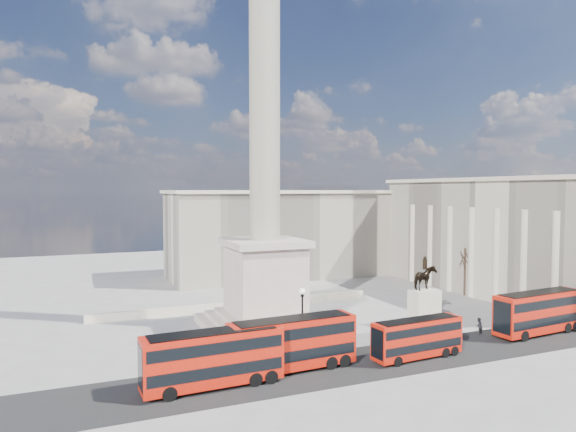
{
  "coord_description": "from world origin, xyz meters",
  "views": [
    {
      "loc": [
        -20.96,
        -51.96,
        16.69
      ],
      "look_at": [
        2.5,
        3.85,
        13.59
      ],
      "focal_mm": 32.0,
      "sensor_mm": 36.0,
      "label": 1
    }
  ],
  "objects_px": {
    "red_bus_a": "(214,358)",
    "pedestrian_walking": "(511,322)",
    "red_bus_b": "(293,343)",
    "equestrian_statue": "(424,303)",
    "red_bus_d": "(539,312)",
    "pedestrian_standing": "(479,326)",
    "pedestrian_crossing": "(334,329)",
    "victorian_lamp": "(302,318)",
    "nelsons_column": "(265,222)",
    "red_bus_c": "(418,338)"
  },
  "relations": [
    {
      "from": "red_bus_a",
      "to": "pedestrian_walking",
      "type": "height_order",
      "value": "red_bus_a"
    },
    {
      "from": "red_bus_b",
      "to": "equestrian_statue",
      "type": "height_order",
      "value": "equestrian_statue"
    },
    {
      "from": "red_bus_b",
      "to": "red_bus_d",
      "type": "distance_m",
      "value": 30.97
    },
    {
      "from": "pedestrian_standing",
      "to": "pedestrian_crossing",
      "type": "bearing_deg",
      "value": -37.42
    },
    {
      "from": "equestrian_statue",
      "to": "pedestrian_walking",
      "type": "bearing_deg",
      "value": -27.49
    },
    {
      "from": "red_bus_b",
      "to": "victorian_lamp",
      "type": "distance_m",
      "value": 3.62
    },
    {
      "from": "nelsons_column",
      "to": "equestrian_statue",
      "type": "bearing_deg",
      "value": -20.65
    },
    {
      "from": "equestrian_statue",
      "to": "pedestrian_crossing",
      "type": "height_order",
      "value": "equestrian_statue"
    },
    {
      "from": "red_bus_b",
      "to": "red_bus_c",
      "type": "xyz_separation_m",
      "value": [
        12.73,
        -1.6,
        -0.51
      ]
    },
    {
      "from": "pedestrian_crossing",
      "to": "pedestrian_standing",
      "type": "bearing_deg",
      "value": -160.87
    },
    {
      "from": "pedestrian_walking",
      "to": "victorian_lamp",
      "type": "bearing_deg",
      "value": 154.14
    },
    {
      "from": "victorian_lamp",
      "to": "red_bus_d",
      "type": "bearing_deg",
      "value": -4.9
    },
    {
      "from": "nelsons_column",
      "to": "pedestrian_standing",
      "type": "xyz_separation_m",
      "value": [
        22.12,
        -11.5,
        -11.97
      ]
    },
    {
      "from": "red_bus_d",
      "to": "pedestrian_crossing",
      "type": "relative_size",
      "value": 7.05
    },
    {
      "from": "pedestrian_walking",
      "to": "red_bus_b",
      "type": "bearing_deg",
      "value": 158.97
    },
    {
      "from": "red_bus_b",
      "to": "pedestrian_walking",
      "type": "height_order",
      "value": "red_bus_b"
    },
    {
      "from": "red_bus_a",
      "to": "pedestrian_standing",
      "type": "relative_size",
      "value": 6.33
    },
    {
      "from": "victorian_lamp",
      "to": "red_bus_b",
      "type": "bearing_deg",
      "value": -129.14
    },
    {
      "from": "red_bus_c",
      "to": "pedestrian_crossing",
      "type": "xyz_separation_m",
      "value": [
        -4.06,
        9.86,
        -1.19
      ]
    },
    {
      "from": "nelsons_column",
      "to": "red_bus_c",
      "type": "distance_m",
      "value": 21.78
    },
    {
      "from": "red_bus_b",
      "to": "equestrian_statue",
      "type": "bearing_deg",
      "value": 16.93
    },
    {
      "from": "pedestrian_walking",
      "to": "pedestrian_crossing",
      "type": "relative_size",
      "value": 1.06
    },
    {
      "from": "red_bus_c",
      "to": "victorian_lamp",
      "type": "relative_size",
      "value": 1.39
    },
    {
      "from": "red_bus_a",
      "to": "equestrian_statue",
      "type": "relative_size",
      "value": 1.38
    },
    {
      "from": "red_bus_a",
      "to": "pedestrian_standing",
      "type": "distance_m",
      "value": 32.66
    },
    {
      "from": "red_bus_a",
      "to": "pedestrian_walking",
      "type": "distance_m",
      "value": 37.57
    },
    {
      "from": "red_bus_d",
      "to": "pedestrian_crossing",
      "type": "xyz_separation_m",
      "value": [
        -22.3,
        8.22,
        -1.71
      ]
    },
    {
      "from": "pedestrian_crossing",
      "to": "red_bus_b",
      "type": "bearing_deg",
      "value": 81.75
    },
    {
      "from": "red_bus_a",
      "to": "pedestrian_walking",
      "type": "xyz_separation_m",
      "value": [
        37.33,
        3.92,
        -1.61
      ]
    },
    {
      "from": "red_bus_d",
      "to": "pedestrian_standing",
      "type": "distance_m",
      "value": 7.11
    },
    {
      "from": "victorian_lamp",
      "to": "equestrian_statue",
      "type": "distance_m",
      "value": 19.15
    },
    {
      "from": "nelsons_column",
      "to": "pedestrian_walking",
      "type": "bearing_deg",
      "value": -23.02
    },
    {
      "from": "red_bus_c",
      "to": "equestrian_statue",
      "type": "bearing_deg",
      "value": 45.75
    },
    {
      "from": "red_bus_d",
      "to": "victorian_lamp",
      "type": "distance_m",
      "value": 29.07
    },
    {
      "from": "red_bus_c",
      "to": "pedestrian_standing",
      "type": "height_order",
      "value": "red_bus_c"
    },
    {
      "from": "victorian_lamp",
      "to": "pedestrian_crossing",
      "type": "distance_m",
      "value": 9.36
    },
    {
      "from": "red_bus_b",
      "to": "pedestrian_standing",
      "type": "relative_size",
      "value": 6.46
    },
    {
      "from": "red_bus_b",
      "to": "pedestrian_walking",
      "type": "relative_size",
      "value": 6.64
    },
    {
      "from": "pedestrian_standing",
      "to": "pedestrian_crossing",
      "type": "xyz_separation_m",
      "value": [
        -15.95,
        5.49,
        -0.07
      ]
    },
    {
      "from": "red_bus_d",
      "to": "equestrian_statue",
      "type": "height_order",
      "value": "equestrian_statue"
    },
    {
      "from": "pedestrian_standing",
      "to": "victorian_lamp",
      "type": "bearing_deg",
      "value": -17.79
    },
    {
      "from": "red_bus_d",
      "to": "pedestrian_walking",
      "type": "bearing_deg",
      "value": 112.92
    },
    {
      "from": "red_bus_a",
      "to": "pedestrian_walking",
      "type": "bearing_deg",
      "value": 3.76
    },
    {
      "from": "red_bus_a",
      "to": "red_bus_c",
      "type": "height_order",
      "value": "red_bus_a"
    },
    {
      "from": "nelsons_column",
      "to": "pedestrian_walking",
      "type": "relative_size",
      "value": 27.03
    },
    {
      "from": "nelsons_column",
      "to": "red_bus_c",
      "type": "relative_size",
      "value": 5.06
    },
    {
      "from": "red_bus_d",
      "to": "red_bus_b",
      "type": "bearing_deg",
      "value": 175.66
    },
    {
      "from": "nelsons_column",
      "to": "pedestrian_crossing",
      "type": "xyz_separation_m",
      "value": [
        6.18,
        -6.01,
        -12.04
      ]
    },
    {
      "from": "victorian_lamp",
      "to": "pedestrian_standing",
      "type": "relative_size",
      "value": 3.73
    },
    {
      "from": "red_bus_b",
      "to": "red_bus_d",
      "type": "relative_size",
      "value": 1.0
    }
  ]
}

